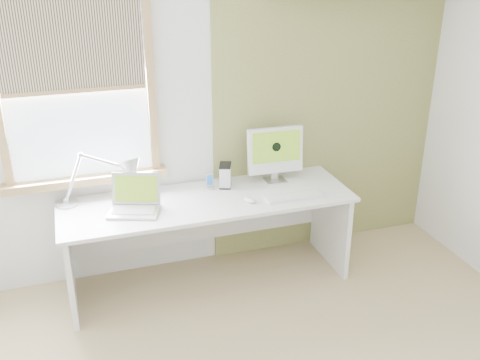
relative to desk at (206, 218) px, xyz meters
name	(u,v)px	position (x,y,z in m)	size (l,w,h in m)	color
room	(305,204)	(0.15, -1.44, 0.77)	(4.04, 3.54, 2.64)	tan
accent_wall	(329,101)	(1.15, 0.30, 0.77)	(2.00, 0.02, 2.60)	olive
window	(76,91)	(-0.85, 0.27, 1.01)	(1.20, 0.14, 1.42)	#AA8554
desk	(206,218)	(0.00, 0.00, 0.00)	(2.20, 0.70, 0.73)	white
desk_lamp	(119,175)	(-0.62, 0.11, 0.40)	(0.69, 0.30, 0.40)	#B3B5B7
laptop	(135,202)	(-0.54, -0.07, 0.26)	(0.43, 0.38, 0.25)	#B3B5B7
phone_dock	(210,184)	(0.06, 0.11, 0.23)	(0.08, 0.08, 0.13)	#B3B5B7
external_drive	(225,175)	(0.19, 0.12, 0.29)	(0.13, 0.16, 0.18)	#B3B5B7
imac	(275,151)	(0.61, 0.12, 0.44)	(0.45, 0.15, 0.44)	#B3B5B7
keyboard	(295,196)	(0.64, -0.24, 0.21)	(0.46, 0.13, 0.02)	white
mouse	(250,200)	(0.28, -0.21, 0.21)	(0.06, 0.11, 0.03)	white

